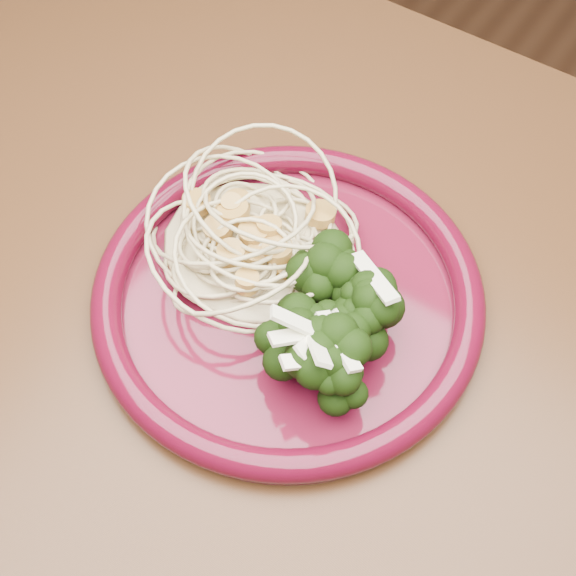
{
  "coord_description": "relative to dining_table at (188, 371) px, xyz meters",
  "views": [
    {
      "loc": [
        0.25,
        -0.21,
        1.25
      ],
      "look_at": [
        0.07,
        0.05,
        0.77
      ],
      "focal_mm": 50.0,
      "sensor_mm": 36.0,
      "label": 1
    }
  ],
  "objects": [
    {
      "name": "dining_table",
      "position": [
        0.0,
        0.0,
        0.0
      ],
      "size": [
        1.2,
        0.8,
        0.75
      ],
      "color": "#472814",
      "rests_on": "ground"
    },
    {
      "name": "dinner_plate",
      "position": [
        0.07,
        0.05,
        0.11
      ],
      "size": [
        0.38,
        0.38,
        0.02
      ],
      "rotation": [
        0.0,
        0.0,
        -0.43
      ],
      "color": "#4F0D1E",
      "rests_on": "dining_table"
    },
    {
      "name": "spaghetti_pile",
      "position": [
        0.02,
        0.07,
        0.12
      ],
      "size": [
        0.19,
        0.18,
        0.03
      ],
      "primitive_type": "ellipsoid",
      "rotation": [
        0.0,
        0.0,
        -0.43
      ],
      "color": "#C9BA89",
      "rests_on": "dinner_plate"
    },
    {
      "name": "scallop_cluster",
      "position": [
        0.02,
        0.07,
        0.16
      ],
      "size": [
        0.15,
        0.15,
        0.04
      ],
      "primitive_type": null,
      "rotation": [
        0.0,
        0.0,
        -0.43
      ],
      "color": "gold",
      "rests_on": "spaghetti_pile"
    },
    {
      "name": "broccoli_pile",
      "position": [
        0.12,
        0.03,
        0.13
      ],
      "size": [
        0.15,
        0.18,
        0.05
      ],
      "primitive_type": "ellipsoid",
      "rotation": [
        0.0,
        0.0,
        -0.43
      ],
      "color": "black",
      "rests_on": "dinner_plate"
    },
    {
      "name": "onion_garnish",
      "position": [
        0.12,
        0.03,
        0.17
      ],
      "size": [
        0.1,
        0.12,
        0.06
      ],
      "primitive_type": null,
      "rotation": [
        0.0,
        0.0,
        -0.43
      ],
      "color": "white",
      "rests_on": "broccoli_pile"
    }
  ]
}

